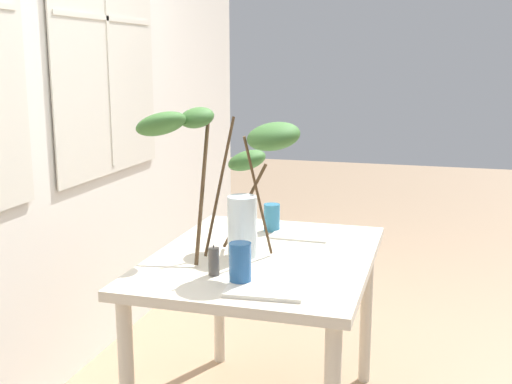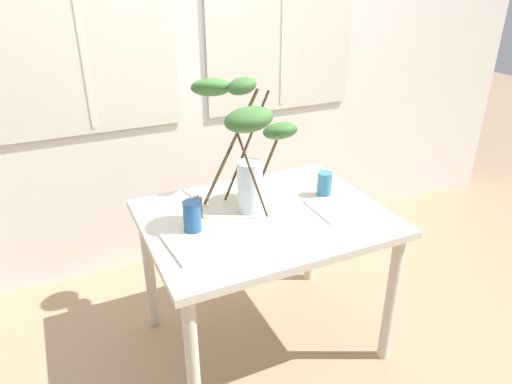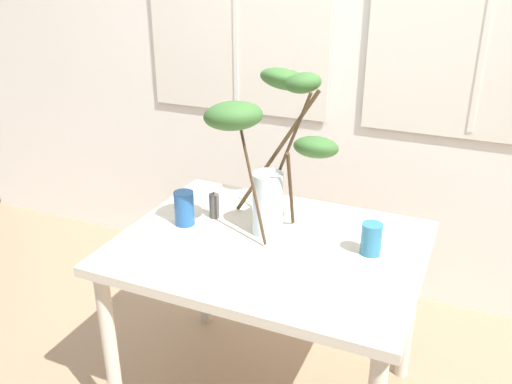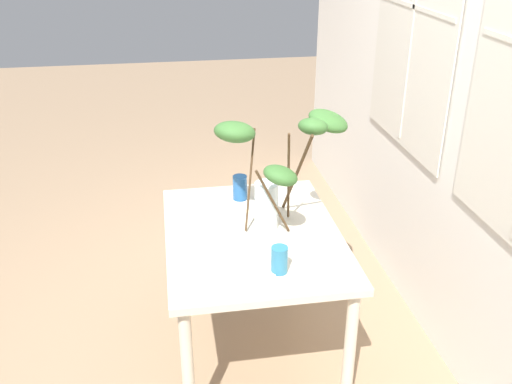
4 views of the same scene
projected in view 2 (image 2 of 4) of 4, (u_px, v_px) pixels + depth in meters
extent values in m
plane|color=#9E7F60|center=(264.00, 338.00, 2.49)|extent=(14.00, 14.00, 0.00)
cube|color=silver|center=(186.00, 16.00, 2.69)|extent=(5.16, 0.12, 3.04)
cube|color=beige|center=(265.00, 218.00, 2.17)|extent=(1.10, 0.85, 0.04)
cylinder|color=beige|center=(193.00, 367.00, 1.85)|extent=(0.05, 0.05, 0.71)
cylinder|color=beige|center=(391.00, 299.00, 2.22)|extent=(0.05, 0.05, 0.71)
cylinder|color=beige|center=(149.00, 269.00, 2.44)|extent=(0.05, 0.05, 0.71)
cylinder|color=beige|center=(311.00, 229.00, 2.82)|extent=(0.05, 0.05, 0.71)
cylinder|color=silver|center=(250.00, 187.00, 2.15)|extent=(0.12, 0.12, 0.24)
cylinder|color=silver|center=(250.00, 201.00, 2.19)|extent=(0.11, 0.11, 0.08)
cylinder|color=#47331E|center=(249.00, 167.00, 2.03)|extent=(0.16, 0.08, 0.48)
ellipsoid|color=#38662D|center=(249.00, 119.00, 1.85)|extent=(0.27, 0.27, 0.14)
cylinder|color=#47331E|center=(231.00, 147.00, 2.21)|extent=(0.32, 0.08, 0.52)
ellipsoid|color=#38662D|center=(211.00, 87.00, 2.21)|extent=(0.24, 0.24, 0.16)
cylinder|color=#47331E|center=(265.00, 170.00, 2.17)|extent=(0.05, 0.18, 0.35)
ellipsoid|color=#38662D|center=(280.00, 131.00, 2.14)|extent=(0.19, 0.20, 0.13)
cylinder|color=#47331E|center=(246.00, 148.00, 2.18)|extent=(0.22, 0.07, 0.53)
ellipsoid|color=#38662D|center=(242.00, 86.00, 2.16)|extent=(0.18, 0.18, 0.12)
cylinder|color=#235693|center=(192.00, 217.00, 1.99)|extent=(0.08, 0.08, 0.15)
cylinder|color=teal|center=(324.00, 184.00, 2.32)|extent=(0.07, 0.07, 0.12)
cube|color=silver|center=(201.00, 242.00, 1.93)|extent=(0.28, 0.28, 0.01)
cube|color=silver|center=(339.00, 207.00, 2.22)|extent=(0.26, 0.26, 0.01)
cylinder|color=#514C47|center=(198.00, 207.00, 2.12)|extent=(0.04, 0.04, 0.10)
cylinder|color=black|center=(197.00, 196.00, 2.09)|extent=(0.00, 0.00, 0.01)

